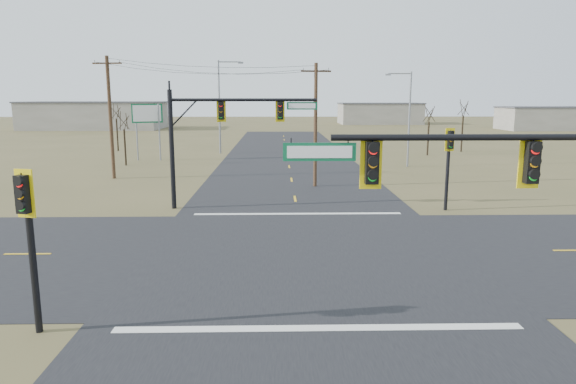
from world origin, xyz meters
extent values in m
plane|color=brown|center=(0.00, 0.00, 0.00)|extent=(320.00, 320.00, 0.00)
cube|color=black|center=(0.00, 0.00, 0.01)|extent=(160.00, 14.00, 0.02)
cube|color=black|center=(0.00, 0.00, 0.01)|extent=(14.00, 160.00, 0.02)
cube|color=silver|center=(0.00, -7.50, 0.03)|extent=(12.00, 0.40, 0.01)
cube|color=silver|center=(0.00, 7.50, 0.03)|extent=(12.00, 0.40, 0.01)
cylinder|color=black|center=(4.63, -8.98, 5.72)|extent=(9.03, 0.16, 0.16)
cube|color=#0D5B35|center=(-0.15, -8.98, 5.37)|extent=(1.80, 0.05, 0.45)
cylinder|color=black|center=(-7.50, 9.29, 3.57)|extent=(0.29, 0.29, 7.14)
cylinder|color=black|center=(-3.17, 9.29, 6.54)|extent=(8.67, 0.18, 0.18)
cube|color=#0D5B35|center=(0.30, 9.29, 6.19)|extent=(1.80, 0.05, 0.45)
cylinder|color=black|center=(8.94, 8.42, 2.39)|extent=(0.20, 0.20, 4.77)
cylinder|color=black|center=(-8.11, -7.50, 2.31)|extent=(0.20, 0.20, 4.62)
cylinder|color=#49351F|center=(1.69, 16.90, 4.58)|extent=(0.26, 0.26, 9.17)
cube|color=#49351F|center=(1.69, 16.90, 8.57)|extent=(2.24, 0.40, 0.12)
cylinder|color=#49351F|center=(-14.84, 21.22, 4.99)|extent=(0.29, 0.29, 9.98)
cube|color=#49351F|center=(-14.84, 21.22, 9.38)|extent=(2.44, 0.38, 0.12)
cylinder|color=gray|center=(-16.14, 33.70, 3.01)|extent=(0.16, 0.16, 6.02)
cylinder|color=gray|center=(-13.73, 33.70, 3.01)|extent=(0.16, 0.16, 6.02)
cube|color=#0D5B35|center=(-14.94, 33.70, 5.01)|extent=(3.02, 1.25, 2.01)
cylinder|color=gray|center=(11.58, 28.02, 4.55)|extent=(0.18, 0.18, 9.10)
cylinder|color=gray|center=(10.49, 28.02, 8.90)|extent=(2.18, 0.11, 0.11)
cube|color=gray|center=(9.39, 28.02, 8.80)|extent=(0.55, 0.37, 0.16)
cylinder|color=gray|center=(-8.03, 40.53, 5.49)|extent=(0.22, 0.22, 10.98)
cylinder|color=gray|center=(-6.72, 40.53, 10.78)|extent=(2.64, 0.13, 0.13)
cube|color=gray|center=(-5.40, 40.53, 10.68)|extent=(0.63, 0.34, 0.20)
cylinder|color=black|center=(-16.24, 29.56, 1.79)|extent=(0.18, 0.18, 3.58)
cylinder|color=black|center=(-21.25, 43.58, 2.03)|extent=(0.19, 0.19, 4.06)
cylinder|color=black|center=(16.44, 37.94, 1.94)|extent=(0.20, 0.20, 3.89)
cylinder|color=black|center=(21.76, 41.68, 2.25)|extent=(0.20, 0.20, 4.50)
cube|color=gray|center=(-40.00, 90.00, 2.75)|extent=(28.00, 14.00, 5.50)
cube|color=gray|center=(25.00, 110.00, 2.50)|extent=(20.00, 12.00, 5.00)
cube|color=gray|center=(55.00, 85.00, 2.25)|extent=(18.00, 10.00, 4.50)
camera|label=1|loc=(-1.21, -21.53, 6.69)|focal=32.00mm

